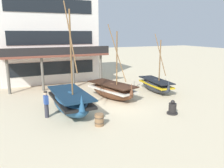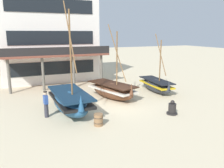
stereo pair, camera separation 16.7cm
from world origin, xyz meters
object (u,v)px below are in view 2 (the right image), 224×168
Objects in this scene: capstan_winch at (172,109)px; wooden_barrel at (98,120)px; fishing_boat_centre_large at (112,90)px; harbor_building_main at (48,37)px; fishing_boat_far_right at (156,85)px; fisherman_by_hull at (46,104)px; fishing_boat_near_left at (70,101)px.

capstan_winch is 5.05m from wooden_barrel.
harbor_building_main reaches higher than fishing_boat_centre_large.
capstan_winch is (-2.32, -5.16, -0.26)m from fishing_boat_far_right.
fisherman_by_hull is 0.16× the size of harbor_building_main.
harbor_building_main is at bearing 107.61° from fishing_boat_centre_large.
fishing_boat_far_right is at bearing 14.15° from fishing_boat_near_left.
fishing_boat_near_left is 0.69× the size of harbor_building_main.
fisherman_by_hull reaches higher than wooden_barrel.
fishing_boat_near_left reaches higher than fishing_boat_far_right.
fishing_boat_near_left is 4.27m from fishing_boat_centre_large.
fisherman_by_hull is 2.41× the size of wooden_barrel.
wooden_barrel is at bearing 177.61° from capstan_winch.
fishing_boat_near_left is 1.63m from fisherman_by_hull.
wooden_barrel is at bearing -146.11° from fishing_boat_far_right.
fishing_boat_far_right is 7.30× the size of wooden_barrel.
fishing_boat_centre_large is at bearing -72.39° from harbor_building_main.
harbor_building_main is (-5.40, 15.25, 4.33)m from capstan_winch.
capstan_winch is at bearing -66.66° from fishing_boat_centre_large.
fishing_boat_centre_large is at bearing 21.26° from fisherman_by_hull.
fisherman_by_hull is (-1.60, -0.31, 0.07)m from fishing_boat_near_left.
fishing_boat_centre_large is 6.20× the size of capstan_winch.
capstan_winch is (5.98, -3.07, -0.40)m from fishing_boat_near_left.
capstan_winch is at bearing -27.16° from fishing_boat_near_left.
wooden_barrel is (-2.94, -4.67, -0.33)m from fishing_boat_centre_large.
fishing_boat_near_left is 6.73m from capstan_winch.
fishing_boat_centre_large is 4.43m from fishing_boat_far_right.
harbor_building_main is at bearing 91.34° from wooden_barrel.
fisherman_by_hull is (-5.47, -2.13, 0.15)m from fishing_boat_centre_large.
fishing_boat_near_left reaches higher than fisherman_by_hull.
harbor_building_main is (0.58, 12.18, 3.93)m from fishing_boat_near_left.
harbor_building_main reaches higher than fishing_boat_far_right.
wooden_barrel is at bearing -122.18° from fishing_boat_centre_large.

